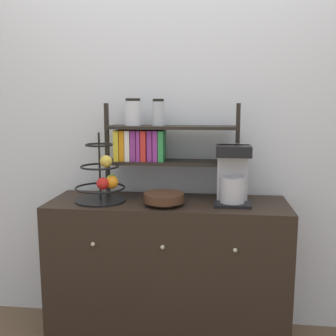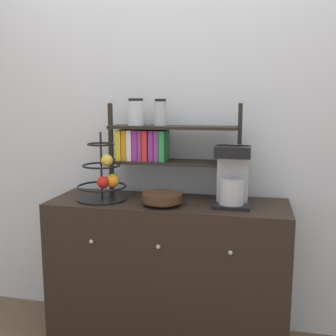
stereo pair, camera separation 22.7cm
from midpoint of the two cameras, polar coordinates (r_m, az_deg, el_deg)
wall_back at (r=2.52m, az=3.92°, el=6.01°), size 7.00×0.05×2.60m
sideboard at (r=2.46m, az=2.69°, el=-14.86°), size 1.40×0.48×0.88m
coffee_maker at (r=2.24m, az=12.22°, el=-1.25°), size 0.20×0.20×0.34m
fruit_stand at (r=2.34m, az=-6.49°, el=-1.57°), size 0.30×0.30×0.41m
wooden_bowl at (r=2.22m, az=2.10°, el=-4.41°), size 0.23×0.23×0.07m
shelf_hutch at (r=2.39m, az=0.78°, el=4.04°), size 0.81×0.20×0.60m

